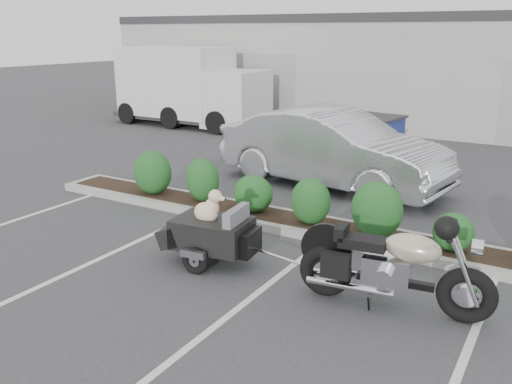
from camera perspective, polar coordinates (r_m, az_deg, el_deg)
The scene contains 8 objects.
ground at distance 8.32m, azimuth -5.75°, elevation -7.65°, with size 90.00×90.00×0.00m, color #38383A.
planter_kerb at distance 9.60m, azimuth 6.95°, elevation -3.84°, with size 12.00×1.00×0.15m, color #9E9E93.
building at distance 23.56m, azimuth 19.96°, elevation 12.19°, with size 26.00×10.00×4.00m, color #9EA099.
motorcycle at distance 7.04m, azimuth 14.21°, elevation -7.69°, with size 2.48×0.92×1.42m.
pet_trailer at distance 8.22m, azimuth -4.72°, elevation -4.18°, with size 2.00×1.13×1.18m.
sedan at distance 12.35m, azimuth 8.05°, elevation 4.58°, with size 1.84×5.29×1.74m, color silver.
dumpster at distance 15.03m, azimuth 11.22°, elevation 5.64°, with size 2.10×1.60×1.26m.
delivery_truck at distance 20.52m, azimuth -6.97°, elevation 10.76°, with size 6.28×2.32×2.85m.
Camera 1 is at (4.57, -6.07, 3.40)m, focal length 38.00 mm.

